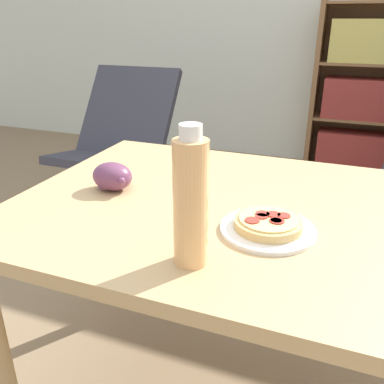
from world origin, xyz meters
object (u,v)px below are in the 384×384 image
pizza_on_plate (268,226)px  bookshelf (367,97)px  drink_bottle (191,202)px  lounge_chair_near (118,165)px  grape_bunch (113,177)px

pizza_on_plate → bookshelf: size_ratio=0.17×
drink_bottle → bookshelf: 2.86m
lounge_chair_near → bookshelf: (1.48, 1.28, 0.33)m
drink_bottle → lounge_chair_near: (-1.11, 1.54, -0.57)m
pizza_on_plate → grape_bunch: bearing=168.9°
pizza_on_plate → lounge_chair_near: size_ratio=0.25×
lounge_chair_near → pizza_on_plate: bearing=-48.1°
pizza_on_plate → drink_bottle: bearing=-123.6°
drink_bottle → bookshelf: bearing=82.5°
pizza_on_plate → lounge_chair_near: bearing=132.0°
bookshelf → lounge_chair_near: bearing=-139.1°
pizza_on_plate → grape_bunch: size_ratio=1.87×
lounge_chair_near → bookshelf: bookshelf is taller
pizza_on_plate → bookshelf: 2.66m
drink_bottle → bookshelf: size_ratio=0.21×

